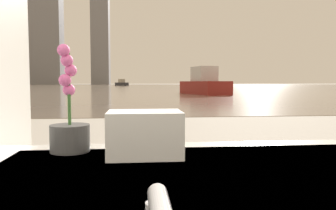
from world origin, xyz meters
TOP-DOWN VIEW (x-y plane):
  - potted_orchid at (-0.50, 0.86)m, footprint 0.15×0.15m
  - towel_stack at (-0.22, 0.76)m, footprint 0.26×0.19m
  - harbor_water at (0.00, 62.00)m, footprint 180.00×110.00m
  - harbor_boat_0 at (4.25, 21.10)m, footprint 2.67×5.12m
  - harbor_boat_2 at (-3.60, 76.10)m, footprint 3.31×4.16m
  - skyline_tower_1 at (-31.63, 118.00)m, footprint 11.36×8.03m
  - skyline_tower_2 at (-12.63, 118.00)m, footprint 6.06×8.30m

SIDE VIEW (x-z plane):
  - harbor_water at x=0.00m, z-range 0.00..0.01m
  - harbor_boat_2 at x=-3.60m, z-range -0.21..1.30m
  - towel_stack at x=-0.22m, z-range 0.55..0.71m
  - potted_orchid at x=-0.50m, z-range 0.44..0.84m
  - harbor_boat_0 at x=4.25m, z-range -0.26..1.57m
  - skyline_tower_1 at x=-31.63m, z-range 0.00..34.26m
  - skyline_tower_2 at x=-12.63m, z-range 0.00..46.35m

